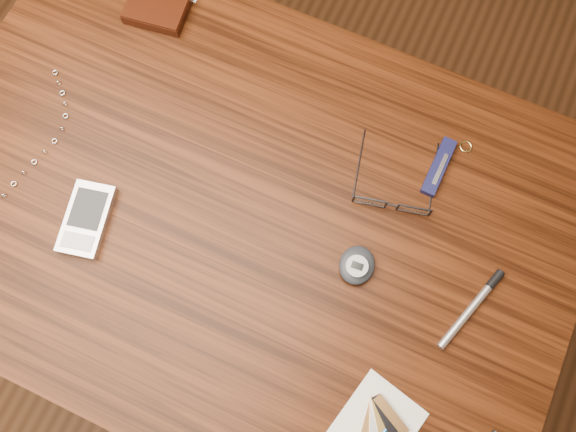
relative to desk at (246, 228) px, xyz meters
name	(u,v)px	position (x,y,z in m)	size (l,w,h in m)	color
ground	(263,287)	(0.00, 0.00, -0.65)	(3.80, 3.80, 0.00)	#472814
desk	(246,228)	(0.00, 0.00, 0.00)	(1.00, 0.70, 0.75)	#361708
wallet_and_card	(158,7)	(-0.27, 0.26, 0.11)	(0.11, 0.13, 0.02)	black
eyeglasses	(392,202)	(0.20, 0.10, 0.11)	(0.14, 0.14, 0.03)	black
gold_ring	(466,147)	(0.27, 0.24, 0.10)	(0.02, 0.02, 0.00)	#D9C76C
pda_phone	(87,219)	(-0.20, -0.11, 0.11)	(0.08, 0.12, 0.02)	#A9A9AE
pedometer	(357,265)	(0.19, -0.01, 0.11)	(0.06, 0.06, 0.02)	black
pocket_knife	(439,167)	(0.24, 0.18, 0.11)	(0.02, 0.10, 0.01)	#111335
silver_pen	(476,303)	(0.36, 0.01, 0.11)	(0.05, 0.14, 0.01)	silver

